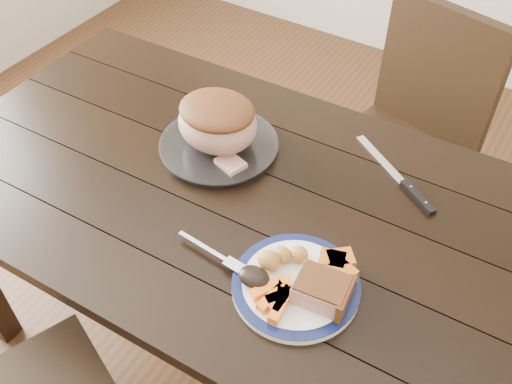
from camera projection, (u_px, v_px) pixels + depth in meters
The scene contains 15 objects.
ground at pixel (239, 342), 1.96m from camera, with size 4.00×4.00×0.00m, color #472B16.
dining_table at pixel (234, 214), 1.49m from camera, with size 1.63×0.95×0.75m.
chair_far at pixel (409, 130), 1.94m from camera, with size 0.51×0.52×0.93m.
dinner_plate at pixel (296, 286), 1.21m from camera, with size 0.27×0.27×0.02m, color white.
plate_rim at pixel (296, 283), 1.20m from camera, with size 0.27×0.27×0.02m, color #0D1543.
serving_platter at pixel (219, 147), 1.52m from camera, with size 0.31×0.31×0.02m, color white.
pork_slice at pixel (322, 290), 1.16m from camera, with size 0.11×0.08×0.05m, color tan.
roasted_potatoes at pixel (281, 257), 1.22m from camera, with size 0.09×0.09×0.04m.
carrot_batons at pixel (277, 297), 1.16m from camera, with size 0.09×0.11×0.02m.
pumpkin_wedges at pixel (338, 266), 1.21m from camera, with size 0.10×0.09×0.04m.
dark_mushroom at pixel (254, 277), 1.19m from camera, with size 0.07×0.05×0.03m, color black.
fork at pixel (215, 254), 1.25m from camera, with size 0.18×0.03×0.00m.
roast_joint at pixel (218, 124), 1.47m from camera, with size 0.21×0.18×0.14m, color tan.
cut_slice at pixel (231, 164), 1.45m from camera, with size 0.07×0.06×0.02m, color tan.
carving_knife at pixel (408, 187), 1.42m from camera, with size 0.28×0.19×0.01m.
Camera 1 is at (0.58, -0.82, 1.76)m, focal length 40.00 mm.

